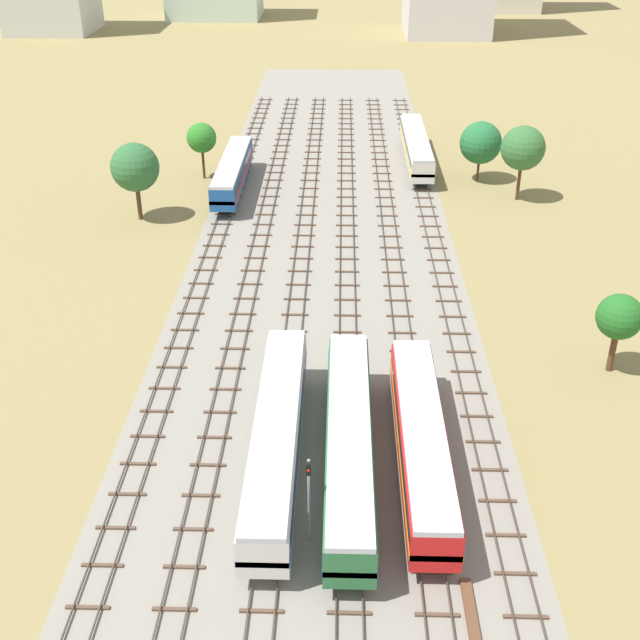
% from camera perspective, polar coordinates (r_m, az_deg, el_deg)
% --- Properties ---
extents(ground_plane, '(480.00, 480.00, 0.00)m').
position_cam_1_polar(ground_plane, '(85.52, 0.34, 5.31)').
color(ground_plane, olive).
extents(ballast_bed, '(27.43, 176.00, 0.01)m').
position_cam_1_polar(ballast_bed, '(85.52, 0.34, 5.32)').
color(ballast_bed, gray).
rests_on(ballast_bed, ground).
extents(track_far_left, '(2.40, 126.00, 0.29)m').
position_cam_1_polar(track_far_left, '(87.38, -7.39, 5.70)').
color(track_far_left, '#47382D').
rests_on(track_far_left, ground).
extents(track_left, '(2.40, 126.00, 0.29)m').
position_cam_1_polar(track_left, '(86.80, -4.31, 5.70)').
color(track_left, '#47382D').
rests_on(track_left, ground).
extents(track_centre_left, '(2.40, 126.00, 0.29)m').
position_cam_1_polar(track_centre_left, '(86.46, -1.21, 5.68)').
color(track_centre_left, '#47382D').
rests_on(track_centre_left, ground).
extents(track_centre, '(2.40, 126.00, 0.29)m').
position_cam_1_polar(track_centre, '(86.37, 1.92, 5.65)').
color(track_centre, '#47382D').
rests_on(track_centre, ground).
extents(track_centre_right, '(2.40, 126.00, 0.29)m').
position_cam_1_polar(track_centre_right, '(86.54, 5.03, 5.59)').
color(track_centre_right, '#47382D').
rests_on(track_centre_right, ground).
extents(track_right, '(2.40, 126.00, 0.29)m').
position_cam_1_polar(track_right, '(86.96, 8.13, 5.53)').
color(track_right, '#47382D').
rests_on(track_right, ground).
extents(passenger_coach_centre_nearest, '(2.96, 22.00, 3.80)m').
position_cam_1_polar(passenger_coach_centre_nearest, '(52.24, 2.07, -8.53)').
color(passenger_coach_centre_nearest, '#286638').
rests_on(passenger_coach_centre_nearest, ground).
extents(diesel_railcar_centre_right_near, '(2.96, 20.50, 3.80)m').
position_cam_1_polar(diesel_railcar_centre_right_near, '(52.75, 7.22, -8.39)').
color(diesel_railcar_centre_right_near, red).
rests_on(diesel_railcar_centre_right_near, ground).
extents(passenger_coach_centre_left_mid, '(2.96, 22.00, 3.80)m').
position_cam_1_polar(passenger_coach_centre_left_mid, '(52.85, -3.07, -8.05)').
color(passenger_coach_centre_left_mid, beige).
rests_on(passenger_coach_centre_left_mid, ground).
extents(diesel_railcar_far_left_midfar, '(2.96, 20.50, 3.80)m').
position_cam_1_polar(diesel_railcar_far_left_midfar, '(100.77, -6.24, 10.48)').
color(diesel_railcar_far_left_midfar, '#194C8C').
rests_on(diesel_railcar_far_left_midfar, ground).
extents(passenger_coach_right_far, '(2.96, 22.00, 3.80)m').
position_cam_1_polar(passenger_coach_right_far, '(110.87, 6.86, 12.19)').
color(passenger_coach_right_far, beige).
rests_on(passenger_coach_right_far, ground).
extents(signal_post_nearest, '(0.28, 0.47, 5.96)m').
position_cam_1_polar(signal_post_nearest, '(46.72, -0.81, -12.07)').
color(signal_post_nearest, gray).
rests_on(signal_post_nearest, ground).
extents(lineside_tree_0, '(3.58, 3.58, 6.62)m').
position_cam_1_polar(lineside_tree_0, '(65.64, 20.51, 0.18)').
color(lineside_tree_0, '#4C331E').
rests_on(lineside_tree_0, ground).
extents(lineside_tree_1, '(5.40, 5.40, 8.83)m').
position_cam_1_polar(lineside_tree_1, '(92.64, -13.02, 10.52)').
color(lineside_tree_1, '#4C331E').
rests_on(lineside_tree_1, ground).
extents(lineside_tree_2, '(5.29, 5.29, 7.60)m').
position_cam_1_polar(lineside_tree_2, '(105.23, 11.35, 12.24)').
color(lineside_tree_2, '#4C331E').
rests_on(lineside_tree_2, ground).
extents(lineside_tree_3, '(5.21, 5.21, 8.98)m').
position_cam_1_polar(lineside_tree_3, '(99.20, 14.23, 11.75)').
color(lineside_tree_3, '#4C331E').
rests_on(lineside_tree_3, ground).
extents(lineside_tree_4, '(3.78, 3.78, 7.22)m').
position_cam_1_polar(lineside_tree_4, '(105.13, -8.42, 12.68)').
color(lineside_tree_4, '#4C331E').
rests_on(lineside_tree_4, ground).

